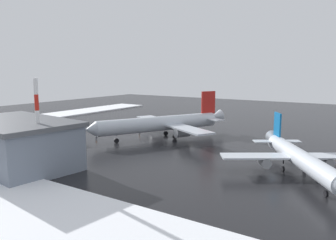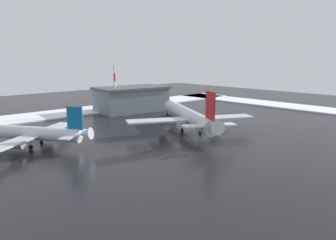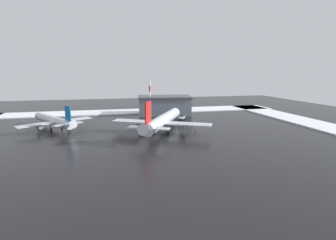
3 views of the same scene
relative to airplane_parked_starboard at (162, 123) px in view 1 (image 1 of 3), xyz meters
name	(u,v)px [view 1 (image 1 of 3)]	position (x,y,z in m)	size (l,w,h in m)	color
ground_plane	(190,139)	(6.95, 2.74, -3.97)	(240.00, 240.00, 0.00)	black
snow_bank_far	(10,202)	(6.95, -47.26, -3.74)	(152.00, 16.00, 0.47)	white
snow_bank_left	(33,118)	(-60.05, 2.74, -3.74)	(14.00, 116.00, 0.47)	white
airplane_parked_starboard	(162,123)	(0.00, 0.00, 0.00)	(31.81, 37.30, 12.03)	silver
airplane_distant_tail	(299,157)	(37.07, -13.11, -0.89)	(23.79, 27.70, 9.33)	silver
pushback_tug	(74,141)	(-12.32, -19.37, -2.69)	(4.07, 5.10, 2.50)	silver
ground_crew_mid_apron	(140,129)	(-10.50, 3.68, -3.00)	(0.36, 0.36, 1.71)	black
ground_crew_beside_wing	(96,135)	(-14.55, -9.83, -3.00)	(0.36, 0.36, 1.71)	black
antenna_mast	(38,126)	(-1.48, -36.38, 4.31)	(0.70, 0.70, 16.57)	red
cargo_hangar	(16,143)	(-8.44, -36.35, 0.47)	(26.65, 17.96, 8.80)	slate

